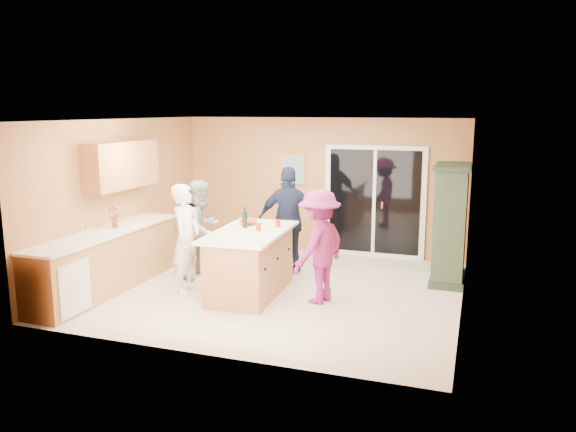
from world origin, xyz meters
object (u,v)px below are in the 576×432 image
(green_hutch, at_px, (450,225))
(woman_white, at_px, (186,239))
(kitchen_island, at_px, (250,265))
(woman_grey, at_px, (202,229))
(woman_magenta, at_px, (319,246))
(woman_navy, at_px, (289,220))

(green_hutch, xyz_separation_m, woman_white, (-3.75, -1.80, -0.10))
(green_hutch, bearing_deg, woman_white, -154.30)
(green_hutch, height_order, woman_white, green_hutch)
(kitchen_island, bearing_deg, woman_grey, 149.18)
(green_hutch, bearing_deg, woman_magenta, -137.20)
(woman_white, xyz_separation_m, woman_grey, (-0.15, 0.80, -0.02))
(woman_grey, distance_m, woman_magenta, 2.25)
(kitchen_island, xyz_separation_m, green_hutch, (2.79, 1.60, 0.47))
(kitchen_island, relative_size, woman_white, 1.15)
(green_hutch, xyz_separation_m, woman_grey, (-3.89, -1.00, -0.12))
(green_hutch, distance_m, woman_white, 4.16)
(kitchen_island, height_order, woman_white, woman_white)
(woman_grey, xyz_separation_m, woman_magenta, (2.18, -0.59, 0.01))
(kitchen_island, distance_m, woman_navy, 1.35)
(kitchen_island, height_order, green_hutch, green_hutch)
(kitchen_island, height_order, woman_grey, woman_grey)
(woman_navy, bearing_deg, kitchen_island, 68.85)
(kitchen_island, height_order, woman_navy, woman_navy)
(kitchen_island, distance_m, woman_white, 1.05)
(woman_white, height_order, woman_magenta, woman_white)
(woman_navy, distance_m, woman_magenta, 1.53)
(woman_navy, bearing_deg, woman_white, 39.42)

